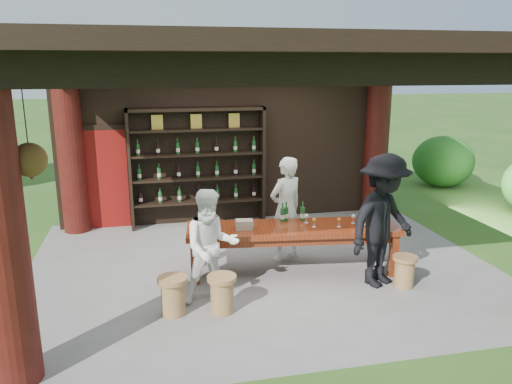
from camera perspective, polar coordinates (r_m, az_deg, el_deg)
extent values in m
plane|color=#2D5119|center=(8.22, 0.60, -8.47)|extent=(90.00, 90.00, 0.00)
cube|color=slate|center=(8.24, 0.60, -8.79)|extent=(7.40, 5.90, 0.10)
cube|color=black|center=(10.40, -2.79, 5.81)|extent=(7.00, 0.18, 3.30)
cube|color=maroon|center=(10.31, -17.04, 1.45)|extent=(0.95, 0.06, 2.00)
cylinder|color=#380C0A|center=(10.16, -20.45, 4.72)|extent=(0.50, 0.50, 3.30)
cylinder|color=#380C0A|center=(11.17, 13.62, 6.01)|extent=(0.50, 0.50, 3.30)
cube|color=black|center=(5.27, 6.73, 13.85)|extent=(6.70, 0.35, 0.35)
cube|color=black|center=(7.53, -24.05, 12.85)|extent=(0.30, 5.20, 0.30)
cube|color=black|center=(8.84, 21.55, 13.13)|extent=(0.30, 5.20, 0.30)
cube|color=black|center=(7.59, 0.67, 15.94)|extent=(7.50, 6.00, 0.20)
cylinder|color=black|center=(5.34, -24.83, 7.00)|extent=(0.01, 0.01, 0.75)
cone|color=black|center=(5.41, -24.33, 2.22)|extent=(0.32, 0.32, 0.18)
sphere|color=#1E5919|center=(5.39, -24.45, 3.37)|extent=(0.34, 0.34, 0.34)
cube|color=#60210D|center=(7.81, 4.25, -4.20)|extent=(3.36, 1.24, 0.08)
cube|color=#60210D|center=(7.84, 4.23, -4.90)|extent=(3.15, 1.07, 0.12)
cube|color=#60210D|center=(7.54, -7.00, -8.01)|extent=(0.13, 0.13, 0.67)
cube|color=#60210D|center=(8.03, 15.44, -7.01)|extent=(0.13, 0.13, 0.67)
cube|color=#60210D|center=(8.14, -6.89, -6.29)|extent=(0.13, 0.13, 0.67)
cube|color=#60210D|center=(8.60, 13.95, -5.48)|extent=(0.13, 0.13, 0.67)
cylinder|color=olive|center=(6.74, -3.89, -11.78)|extent=(0.31, 0.31, 0.45)
cylinder|color=olive|center=(6.63, -3.93, -9.79)|extent=(0.39, 0.39, 0.06)
cylinder|color=olive|center=(7.75, 16.57, -8.89)|extent=(0.29, 0.29, 0.42)
cylinder|color=olive|center=(7.66, 16.70, -7.25)|extent=(0.36, 0.36, 0.06)
cylinder|color=olive|center=(6.75, -9.44, -11.87)|extent=(0.31, 0.31, 0.46)
cylinder|color=olive|center=(6.64, -9.53, -9.85)|extent=(0.40, 0.40, 0.06)
imported|color=silver|center=(8.28, 3.43, -1.92)|extent=(0.75, 0.64, 1.75)
imported|color=white|center=(6.81, -5.16, -6.26)|extent=(0.82, 0.66, 1.60)
imported|color=black|center=(7.49, 14.31, -3.21)|extent=(1.47, 1.23, 1.97)
cube|color=#BF6672|center=(7.64, -1.35, -3.73)|extent=(0.28, 0.21, 0.14)
ellipsoid|color=#194C14|center=(14.31, 20.56, 2.90)|extent=(1.60, 1.60, 1.36)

